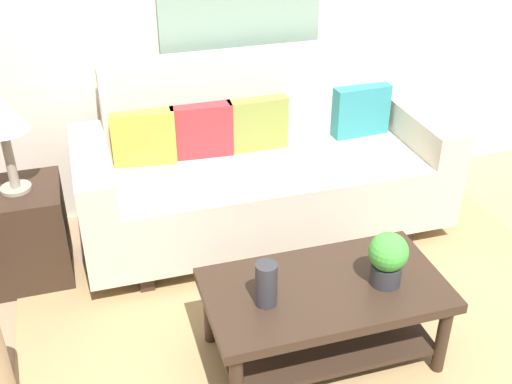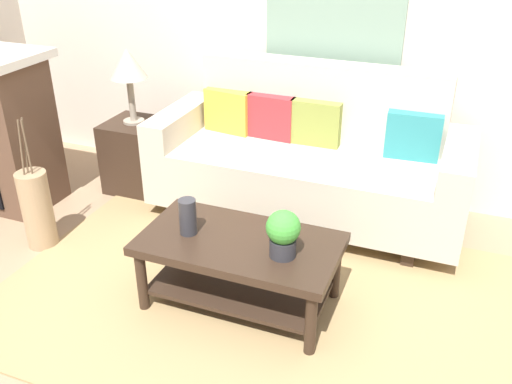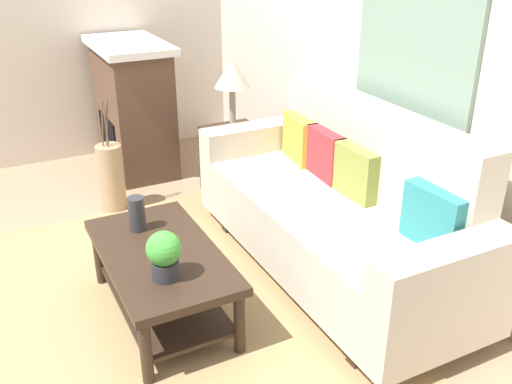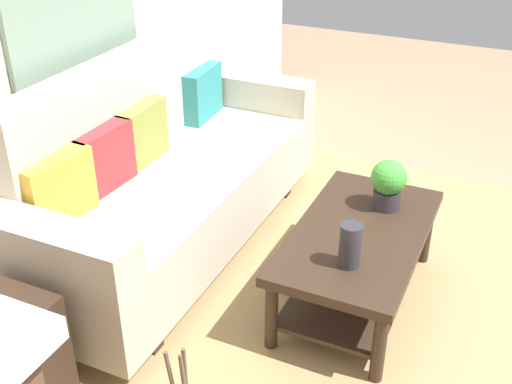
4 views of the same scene
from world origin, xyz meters
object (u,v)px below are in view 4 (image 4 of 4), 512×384
Objects in this scene: tabletop_vase at (350,245)px; potted_plant_tabletop at (388,183)px; throw_pillow_mustard at (58,189)px; coffee_table at (358,250)px; throw_pillow_olive at (141,133)px; throw_pillow_crimson at (103,159)px; throw_pillow_teal at (202,93)px; couch at (164,178)px.

potted_plant_tabletop is at bearing -2.16° from tabletop_vase.
coffee_table is at bearing -63.79° from throw_pillow_mustard.
throw_pillow_olive is 1.32m from coffee_table.
throw_pillow_mustard is at bearing 180.00° from throw_pillow_crimson.
coffee_table is at bearing -120.14° from throw_pillow_teal.
throw_pillow_teal is 1.66m from tabletop_vase.
throw_pillow_teal is (1.02, 0.00, 0.00)m from throw_pillow_crimson.
throw_pillow_crimson is 1.73× the size of tabletop_vase.
throw_pillow_olive is at bearing 87.47° from coffee_table.
coffee_table is at bearing -92.53° from throw_pillow_olive.
throw_pillow_olive is at bearing 180.00° from throw_pillow_teal.
coffee_table is at bearing 168.18° from potted_plant_tabletop.
potted_plant_tabletop is at bearing -80.86° from throw_pillow_olive.
throw_pillow_mustard is 1.73× the size of tabletop_vase.
throw_pillow_teal is 1.37× the size of potted_plant_tabletop.
throw_pillow_crimson is (-0.34, 0.13, 0.25)m from couch.
potted_plant_tabletop is (0.21, -1.32, -0.11)m from throw_pillow_olive.
throw_pillow_crimson is (0.34, 0.00, 0.00)m from throw_pillow_mustard.
couch is 0.44m from throw_pillow_crimson.
couch reaches higher than throw_pillow_teal.
potted_plant_tabletop is (0.21, -1.19, 0.14)m from couch.
couch is 8.34× the size of potted_plant_tabletop.
throw_pillow_mustard and throw_pillow_olive have the same top height.
throw_pillow_mustard is (-0.68, 0.13, 0.25)m from couch.
couch is at bearing -169.48° from throw_pillow_teal.
throw_pillow_olive is (0.00, 0.13, 0.25)m from couch.
throw_pillow_crimson is 1.00× the size of throw_pillow_teal.
tabletop_vase is (-0.35, -1.30, -0.15)m from throw_pillow_olive.
couch is at bearing 87.19° from coffee_table.
throw_pillow_crimson is 0.33× the size of coffee_table.
throw_pillow_crimson is 0.34m from throw_pillow_olive.
throw_pillow_olive is 0.68m from throw_pillow_teal.
throw_pillow_olive is at bearing 0.00° from throw_pillow_mustard.
throw_pillow_teal is (1.36, 0.00, 0.00)m from throw_pillow_mustard.
coffee_table is at bearing -77.37° from throw_pillow_crimson.
potted_plant_tabletop is (0.55, -1.32, -0.11)m from throw_pillow_crimson.
throw_pillow_teal is 1.73× the size of tabletop_vase.
couch reaches higher than potted_plant_tabletop.
coffee_table is (-0.06, -1.26, -0.37)m from throw_pillow_olive.
throw_pillow_crimson and throw_pillow_teal have the same top height.
throw_pillow_olive reaches higher than tabletop_vase.
couch is at bearing 73.43° from tabletop_vase.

